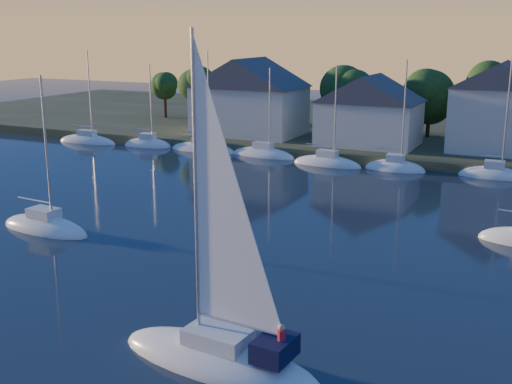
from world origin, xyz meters
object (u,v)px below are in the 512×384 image
Objects in this scene: clubhouse_east at (501,106)px; hero_sailboat at (221,352)px; clubhouse_west at (250,96)px; drifting_sailboat_left at (45,229)px; clubhouse_centre at (370,109)px.

hero_sailboat is at bearing -96.38° from clubhouse_east.
drifting_sailboat_left reaches higher than clubhouse_west.
drifting_sailboat_left is (3.37, -40.24, -5.84)m from clubhouse_west.
hero_sailboat is 1.25× the size of drifting_sailboat_left.
clubhouse_east reaches higher than clubhouse_west.
hero_sailboat is at bearing -64.92° from clubhouse_west.
drifting_sailboat_left is at bearing -23.99° from hero_sailboat.
hero_sailboat reaches higher than clubhouse_east.
clubhouse_west is 57.15m from hero_sailboat.
hero_sailboat is 23.64m from drifting_sailboat_left.
hero_sailboat is (24.12, -51.54, -5.30)m from clubhouse_west.
drifting_sailboat_left is (-26.63, -41.24, -5.90)m from clubhouse_east.
drifting_sailboat_left is (-12.63, -39.24, -5.04)m from clubhouse_centre.
hero_sailboat is (8.12, -50.54, -4.51)m from clubhouse_centre.
clubhouse_west is 1.30× the size of clubhouse_east.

